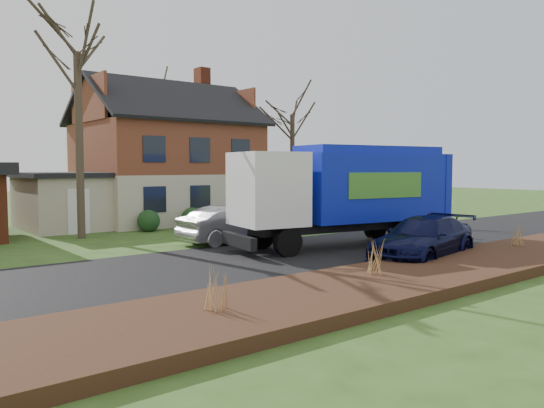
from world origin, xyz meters
TOP-DOWN VIEW (x-y plane):
  - ground at (0.00, 0.00)m, footprint 120.00×120.00m
  - road at (0.00, 0.00)m, footprint 80.00×7.00m
  - mulch_verge at (0.00, -5.30)m, footprint 80.00×3.50m
  - main_house at (1.49, 13.91)m, footprint 12.95×8.95m
  - garbage_truck at (2.90, 0.37)m, footprint 9.44×3.96m
  - silver_sedan at (-0.10, 4.00)m, footprint 4.67×1.78m
  - navy_wagon at (2.50, -3.40)m, footprint 5.29×2.95m
  - tree_front_west at (-4.59, 9.22)m, footprint 3.76×3.76m
  - tree_front_east at (9.18, 11.21)m, footprint 3.27×3.27m
  - tree_back at (6.19, 23.30)m, footprint 3.73×3.73m
  - grass_clump_west at (-6.80, -5.28)m, footprint 0.35×0.29m
  - grass_clump_mid at (-1.70, -4.97)m, footprint 0.36×0.29m
  - grass_clump_east at (6.31, -4.71)m, footprint 0.36×0.30m

SIDE VIEW (x-z plane):
  - ground at x=0.00m, z-range 0.00..0.00m
  - road at x=0.00m, z-range 0.00..0.02m
  - mulch_verge at x=0.00m, z-range 0.00..0.30m
  - navy_wagon at x=2.50m, z-range 0.00..1.45m
  - grass_clump_east at x=6.31m, z-range 0.30..1.20m
  - silver_sedan at x=-0.10m, z-range 0.00..1.52m
  - grass_clump_west at x=-6.80m, z-range 0.30..1.22m
  - grass_clump_mid at x=-1.70m, z-range 0.30..1.30m
  - garbage_truck at x=2.90m, z-range 0.30..4.23m
  - main_house at x=1.49m, z-range -0.60..8.66m
  - tree_front_east at x=9.18m, z-range 2.84..11.94m
  - tree_front_west at x=-4.59m, z-range 3.62..14.78m
  - tree_back at x=6.19m, z-range 3.94..15.75m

